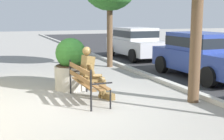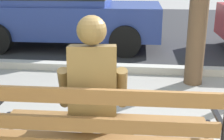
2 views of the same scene
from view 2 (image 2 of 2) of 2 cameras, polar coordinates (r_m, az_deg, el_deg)
The scene contains 5 objects.
street_surface at distance 9.74m, azimuth 6.47°, elevation 8.21°, with size 60.00×9.00×0.01m, color #2D2D30.
curb_stone at distance 5.25m, azimuth 5.83°, elevation 0.22°, with size 60.00×0.20×0.12m, color #B2AFA8.
park_bench at distance 2.39m, azimuth -2.00°, elevation -10.04°, with size 1.82×0.59×0.95m.
bronze_statue_seated at distance 2.53m, azimuth -2.97°, elevation -5.19°, with size 0.61×0.81×1.37m.
parked_car_blue at distance 7.06m, azimuth -8.66°, elevation 11.21°, with size 4.15×2.02×1.56m.
Camera 2 is at (0.07, -2.10, 1.67)m, focal length 48.80 mm.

